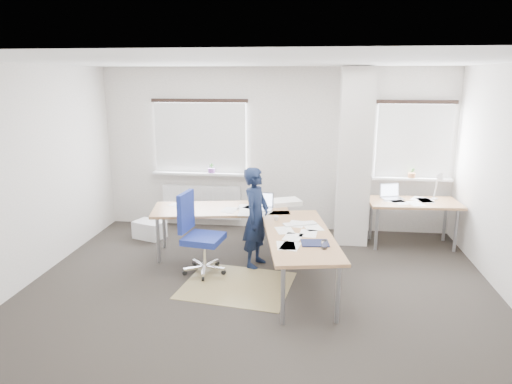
# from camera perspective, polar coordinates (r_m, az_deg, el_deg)

# --- Properties ---
(ground) EXTENTS (6.00, 6.00, 0.00)m
(ground) POSITION_cam_1_polar(r_m,az_deg,el_deg) (5.95, 0.33, -12.05)
(ground) COLOR black
(ground) RESTS_ON ground
(room_shell) EXTENTS (6.04, 5.04, 2.82)m
(room_shell) POSITION_cam_1_polar(r_m,az_deg,el_deg) (5.84, 2.64, 5.48)
(room_shell) COLOR beige
(room_shell) RESTS_ON ground
(floor_mat) EXTENTS (1.51, 1.34, 0.01)m
(floor_mat) POSITION_cam_1_polar(r_m,az_deg,el_deg) (6.05, -2.38, -11.56)
(floor_mat) COLOR olive
(floor_mat) RESTS_ON ground
(white_crate) EXTENTS (0.57, 0.48, 0.29)m
(white_crate) POSITION_cam_1_polar(r_m,az_deg,el_deg) (7.88, -13.17, -4.58)
(white_crate) COLOR white
(white_crate) RESTS_ON ground
(desk_main) EXTENTS (2.82, 2.63, 0.96)m
(desk_main) POSITION_cam_1_polar(r_m,az_deg,el_deg) (6.30, 0.53, -3.72)
(desk_main) COLOR #90603E
(desk_main) RESTS_ON ground
(desk_side) EXTENTS (1.44, 0.78, 1.22)m
(desk_side) POSITION_cam_1_polar(r_m,az_deg,el_deg) (7.61, 19.11, -1.43)
(desk_side) COLOR #90603E
(desk_side) RESTS_ON ground
(task_chair) EXTENTS (0.62, 0.61, 1.13)m
(task_chair) POSITION_cam_1_polar(r_m,az_deg,el_deg) (6.34, -6.88, -7.32)
(task_chair) COLOR navy
(task_chair) RESTS_ON ground
(person) EXTENTS (0.48, 0.60, 1.43)m
(person) POSITION_cam_1_polar(r_m,az_deg,el_deg) (6.41, -0.02, -3.20)
(person) COLOR black
(person) RESTS_ON ground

